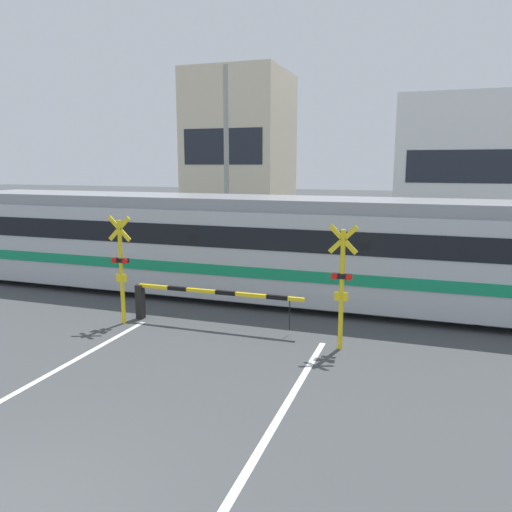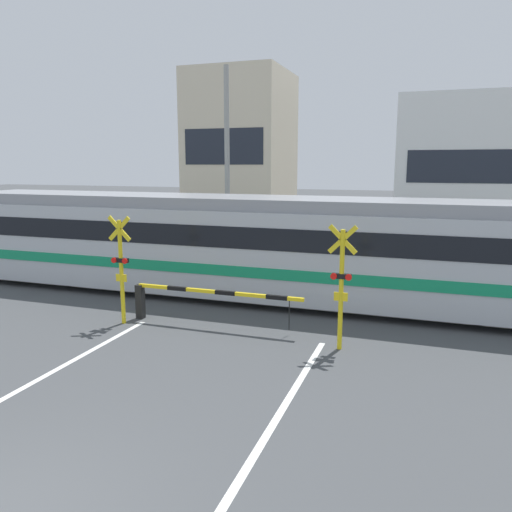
{
  "view_description": "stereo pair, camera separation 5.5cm",
  "coord_description": "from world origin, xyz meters",
  "px_view_note": "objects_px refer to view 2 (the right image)",
  "views": [
    {
      "loc": [
        4.67,
        -3.92,
        4.28
      ],
      "look_at": [
        0.0,
        9.76,
        1.6
      ],
      "focal_mm": 35.0,
      "sensor_mm": 36.0,
      "label": 1
    },
    {
      "loc": [
        4.73,
        -3.9,
        4.28
      ],
      "look_at": [
        0.0,
        9.76,
        1.6
      ],
      "focal_mm": 35.0,
      "sensor_mm": 36.0,
      "label": 2
    }
  ],
  "objects_px": {
    "crossing_barrier_far": "(327,260)",
    "crossing_signal_right": "(341,282)",
    "commuter_train": "(253,244)",
    "pedestrian": "(316,241)",
    "crossing_barrier_near": "(186,296)",
    "crossing_signal_left": "(121,265)"
  },
  "relations": [
    {
      "from": "crossing_barrier_far",
      "to": "crossing_signal_right",
      "type": "bearing_deg",
      "value": -76.49
    },
    {
      "from": "commuter_train",
      "to": "pedestrian",
      "type": "bearing_deg",
      "value": 84.32
    },
    {
      "from": "crossing_barrier_far",
      "to": "crossing_signal_right",
      "type": "distance_m",
      "value": 7.09
    },
    {
      "from": "commuter_train",
      "to": "pedestrian",
      "type": "distance_m",
      "value": 6.62
    },
    {
      "from": "pedestrian",
      "to": "crossing_barrier_far",
      "type": "bearing_deg",
      "value": -71.25
    },
    {
      "from": "crossing_barrier_near",
      "to": "crossing_signal_right",
      "type": "distance_m",
      "value": 4.36
    },
    {
      "from": "crossing_barrier_near",
      "to": "crossing_barrier_far",
      "type": "distance_m",
      "value": 6.82
    },
    {
      "from": "commuter_train",
      "to": "crossing_barrier_near",
      "type": "height_order",
      "value": "commuter_train"
    },
    {
      "from": "commuter_train",
      "to": "crossing_signal_left",
      "type": "xyz_separation_m",
      "value": [
        -2.45,
        -3.68,
        -0.13
      ]
    },
    {
      "from": "commuter_train",
      "to": "crossing_barrier_far",
      "type": "xyz_separation_m",
      "value": [
        1.79,
        3.17,
        -0.98
      ]
    },
    {
      "from": "crossing_signal_left",
      "to": "crossing_signal_right",
      "type": "bearing_deg",
      "value": 0.0
    },
    {
      "from": "crossing_barrier_near",
      "to": "pedestrian",
      "type": "distance_m",
      "value": 9.79
    },
    {
      "from": "crossing_signal_right",
      "to": "crossing_barrier_far",
      "type": "bearing_deg",
      "value": 103.51
    },
    {
      "from": "crossing_barrier_near",
      "to": "crossing_barrier_far",
      "type": "height_order",
      "value": "same"
    },
    {
      "from": "pedestrian",
      "to": "crossing_signal_right",
      "type": "bearing_deg",
      "value": -74.73
    },
    {
      "from": "crossing_barrier_far",
      "to": "commuter_train",
      "type": "bearing_deg",
      "value": -119.47
    },
    {
      "from": "crossing_barrier_far",
      "to": "crossing_signal_right",
      "type": "xyz_separation_m",
      "value": [
        1.65,
        -6.85,
        0.85
      ]
    },
    {
      "from": "crossing_barrier_far",
      "to": "pedestrian",
      "type": "bearing_deg",
      "value": 108.75
    },
    {
      "from": "crossing_barrier_near",
      "to": "crossing_barrier_far",
      "type": "xyz_separation_m",
      "value": [
        2.6,
        6.31,
        0.0
      ]
    },
    {
      "from": "crossing_barrier_far",
      "to": "pedestrian",
      "type": "xyz_separation_m",
      "value": [
        -1.14,
        3.37,
        0.16
      ]
    },
    {
      "from": "pedestrian",
      "to": "commuter_train",
      "type": "bearing_deg",
      "value": -95.68
    },
    {
      "from": "crossing_barrier_near",
      "to": "pedestrian",
      "type": "relative_size",
      "value": 2.96
    }
  ]
}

